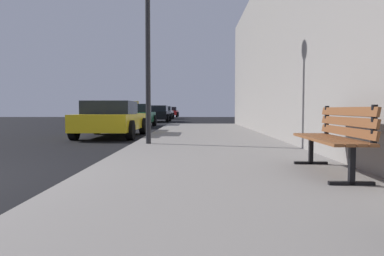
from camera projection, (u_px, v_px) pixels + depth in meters
The scene contains 8 objects.
sidewalk at pixel (230, 181), 4.51m from camera, with size 4.00×32.00×0.15m, color gray.
bench at pixel (336, 134), 4.61m from camera, with size 0.54×1.74×0.89m.
street_lamp at pixel (148, 15), 8.43m from camera, with size 0.36×0.36×4.55m.
car_yellow at pixel (112, 119), 12.49m from camera, with size 2.03×4.18×1.27m.
car_green at pixel (136, 115), 19.51m from camera, with size 1.94×4.25×1.43m.
car_black at pixel (157, 114), 27.39m from camera, with size 2.01×4.19×1.27m.
car_white at pixel (163, 113), 35.66m from camera, with size 2.01×4.19×1.27m.
car_red at pixel (170, 112), 44.79m from camera, with size 2.03×4.53×1.27m.
Camera 1 is at (3.55, -4.47, 0.99)m, focal length 32.94 mm.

